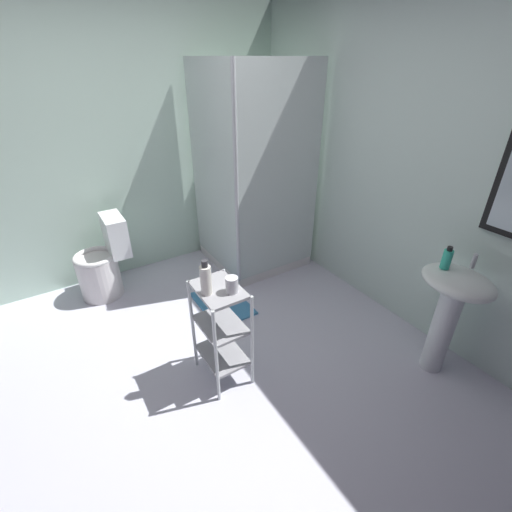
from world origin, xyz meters
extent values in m
cube|color=silver|center=(0.00, 0.00, -0.01)|extent=(4.20, 4.20, 0.02)
cube|color=silver|center=(0.00, 1.85, 1.25)|extent=(4.20, 0.10, 2.50)
cube|color=silver|center=(-1.85, 0.00, 1.25)|extent=(0.10, 4.20, 2.50)
cube|color=white|center=(-1.31, 1.28, 0.05)|extent=(0.90, 0.90, 0.10)
cube|color=silver|center=(-1.31, 0.83, 1.05)|extent=(0.90, 0.02, 1.90)
cube|color=silver|center=(-0.86, 1.28, 1.05)|extent=(0.02, 0.90, 1.90)
cylinder|color=silver|center=(-0.86, 0.83, 1.05)|extent=(0.04, 0.04, 1.90)
cylinder|color=silver|center=(-1.31, 1.28, 0.10)|extent=(0.08, 0.08, 0.00)
cylinder|color=white|center=(0.76, 1.52, 0.34)|extent=(0.15, 0.15, 0.68)
ellipsoid|color=white|center=(0.76, 1.52, 0.75)|extent=(0.46, 0.37, 0.13)
cylinder|color=silver|center=(0.76, 1.64, 0.86)|extent=(0.03, 0.03, 0.10)
cylinder|color=white|center=(-1.48, -0.32, 0.20)|extent=(0.37, 0.37, 0.40)
torus|color=white|center=(-1.48, -0.32, 0.42)|extent=(0.37, 0.37, 0.04)
cube|color=white|center=(-1.48, -0.10, 0.58)|extent=(0.35, 0.17, 0.36)
cylinder|color=silver|center=(-0.18, 0.07, 0.37)|extent=(0.02, 0.02, 0.74)
cylinder|color=silver|center=(0.18, 0.07, 0.37)|extent=(0.02, 0.02, 0.74)
cylinder|color=silver|center=(-0.18, 0.33, 0.37)|extent=(0.02, 0.02, 0.74)
cylinder|color=silver|center=(0.18, 0.33, 0.37)|extent=(0.02, 0.02, 0.74)
cube|color=#99999E|center=(0.00, 0.20, 0.18)|extent=(0.36, 0.26, 0.02)
cube|color=#99999E|center=(0.00, 0.20, 0.45)|extent=(0.36, 0.26, 0.02)
cube|color=#99999E|center=(0.00, 0.20, 0.73)|extent=(0.36, 0.26, 0.02)
cylinder|color=#2DBC99|center=(0.67, 1.49, 0.87)|extent=(0.06, 0.06, 0.13)
cylinder|color=black|center=(0.67, 1.49, 0.95)|extent=(0.03, 0.03, 0.03)
cylinder|color=white|center=(0.01, 0.12, 0.83)|extent=(0.07, 0.07, 0.19)
cylinder|color=#333338|center=(0.01, 0.12, 0.95)|extent=(0.04, 0.04, 0.04)
cylinder|color=silver|center=(0.08, 0.25, 0.79)|extent=(0.08, 0.08, 0.10)
cube|color=teal|center=(-0.72, 0.57, 0.01)|extent=(0.60, 0.40, 0.02)
camera|label=1|loc=(1.65, -0.57, 1.99)|focal=24.73mm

